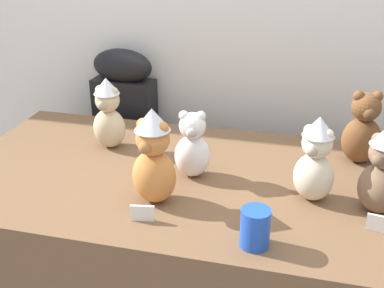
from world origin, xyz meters
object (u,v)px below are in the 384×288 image
(teddy_bear_mocha, at_px, (382,171))
(display_table, at_px, (192,269))
(teddy_bear_cream, at_px, (315,160))
(teddy_bear_chestnut, at_px, (363,130))
(party_cup_blue, at_px, (255,228))
(teddy_bear_sand, at_px, (108,114))
(teddy_bear_snow, at_px, (192,146))
(instrument_case, at_px, (128,157))
(teddy_bear_ginger, at_px, (153,158))

(teddy_bear_mocha, bearing_deg, display_table, -156.30)
(teddy_bear_cream, bearing_deg, teddy_bear_chestnut, 83.48)
(teddy_bear_mocha, distance_m, party_cup_blue, 0.42)
(teddy_bear_sand, xyz_separation_m, teddy_bear_chestnut, (0.91, 0.10, -0.01))
(teddy_bear_chestnut, bearing_deg, party_cup_blue, -127.38)
(teddy_bear_snow, bearing_deg, party_cup_blue, -62.84)
(instrument_case, bearing_deg, teddy_bear_cream, -31.26)
(display_table, distance_m, party_cup_blue, 0.61)
(teddy_bear_snow, relative_size, teddy_bear_chestnut, 0.88)
(teddy_bear_mocha, bearing_deg, instrument_case, 179.77)
(teddy_bear_cream, bearing_deg, teddy_bear_sand, -174.23)
(display_table, bearing_deg, teddy_bear_ginger, -112.10)
(party_cup_blue, bearing_deg, teddy_bear_mocha, 37.86)
(instrument_case, bearing_deg, party_cup_blue, -46.99)
(instrument_case, bearing_deg, teddy_bear_ginger, -58.13)
(teddy_bear_snow, distance_m, teddy_bear_cream, 0.40)
(teddy_bear_mocha, bearing_deg, teddy_bear_snow, -156.82)
(teddy_bear_snow, distance_m, teddy_bear_sand, 0.39)
(teddy_bear_cream, xyz_separation_m, teddy_bear_chestnut, (0.16, 0.30, -0.01))
(teddy_bear_mocha, bearing_deg, teddy_bear_sand, -162.53)
(display_table, height_order, teddy_bear_snow, teddy_bear_snow)
(teddy_bear_cream, distance_m, teddy_bear_ginger, 0.49)
(display_table, relative_size, party_cup_blue, 14.90)
(display_table, relative_size, teddy_bear_mocha, 5.92)
(teddy_bear_chestnut, bearing_deg, display_table, -165.82)
(instrument_case, distance_m, teddy_bear_sand, 0.57)
(teddy_bear_ginger, xyz_separation_m, teddy_bear_chestnut, (0.62, 0.43, -0.02))
(display_table, relative_size, instrument_case, 1.54)
(party_cup_blue, bearing_deg, teddy_bear_sand, 141.79)
(teddy_bear_ginger, distance_m, party_cup_blue, 0.37)
(teddy_bear_mocha, bearing_deg, teddy_bear_chestnut, 126.53)
(teddy_bear_sand, bearing_deg, teddy_bear_cream, -10.13)
(teddy_bear_snow, relative_size, teddy_bear_mocha, 0.84)
(instrument_case, height_order, teddy_bear_snow, instrument_case)
(party_cup_blue, bearing_deg, display_table, 127.60)
(teddy_bear_cream, xyz_separation_m, teddy_bear_mocha, (0.19, -0.02, 0.00))
(teddy_bear_sand, xyz_separation_m, teddy_bear_mocha, (0.94, -0.23, 0.00))
(teddy_bear_mocha, bearing_deg, teddy_bear_cream, -156.48)
(teddy_bear_sand, height_order, teddy_bear_mocha, teddy_bear_mocha)
(instrument_case, xyz_separation_m, teddy_bear_sand, (0.10, -0.41, 0.38))
(instrument_case, bearing_deg, teddy_bear_sand, -71.87)
(instrument_case, height_order, teddy_bear_chestnut, instrument_case)
(teddy_bear_ginger, height_order, teddy_bear_chestnut, teddy_bear_ginger)
(teddy_bear_ginger, bearing_deg, teddy_bear_mocha, 19.26)
(teddy_bear_snow, xyz_separation_m, teddy_bear_mocha, (0.58, -0.08, 0.03))
(teddy_bear_sand, bearing_deg, teddy_bear_ginger, -44.32)
(teddy_bear_snow, xyz_separation_m, party_cup_blue, (0.26, -0.34, -0.05))
(display_table, distance_m, teddy_bear_sand, 0.66)
(display_table, distance_m, teddy_bear_snow, 0.50)
(teddy_bear_mocha, relative_size, party_cup_blue, 2.52)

